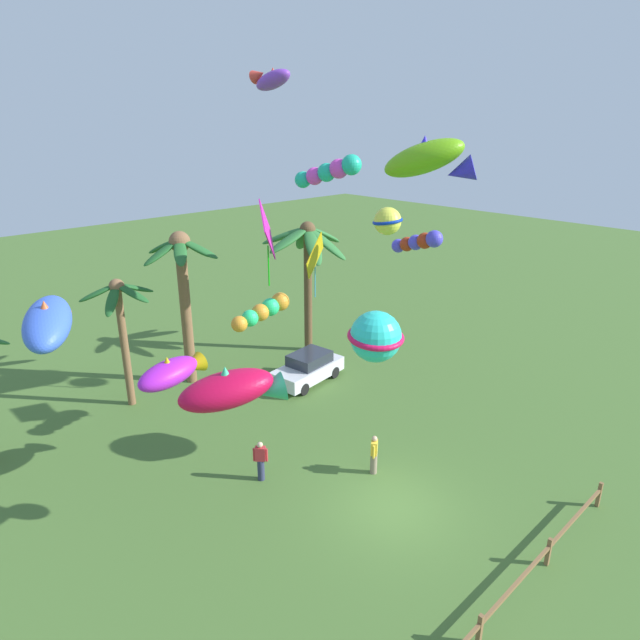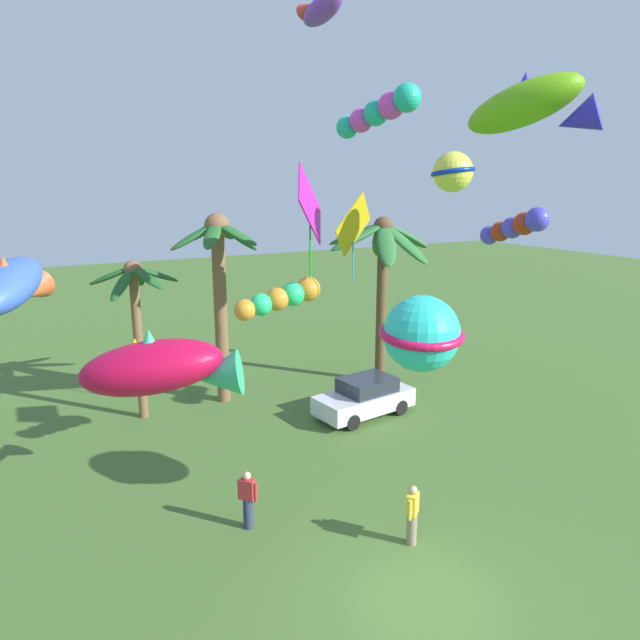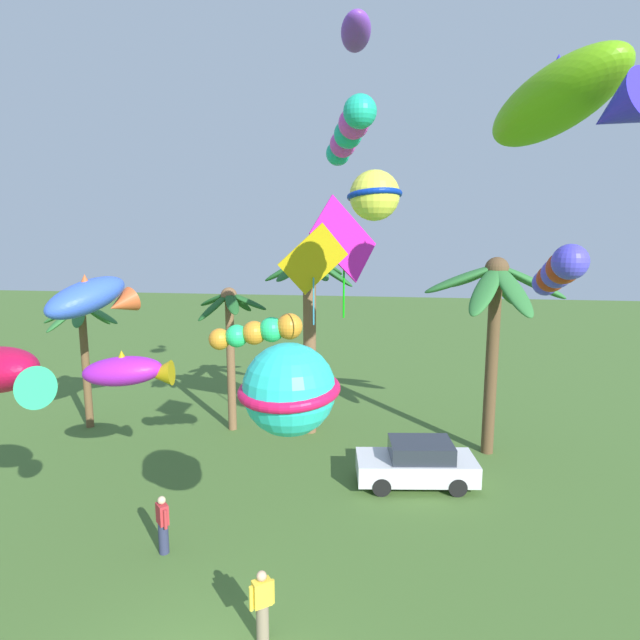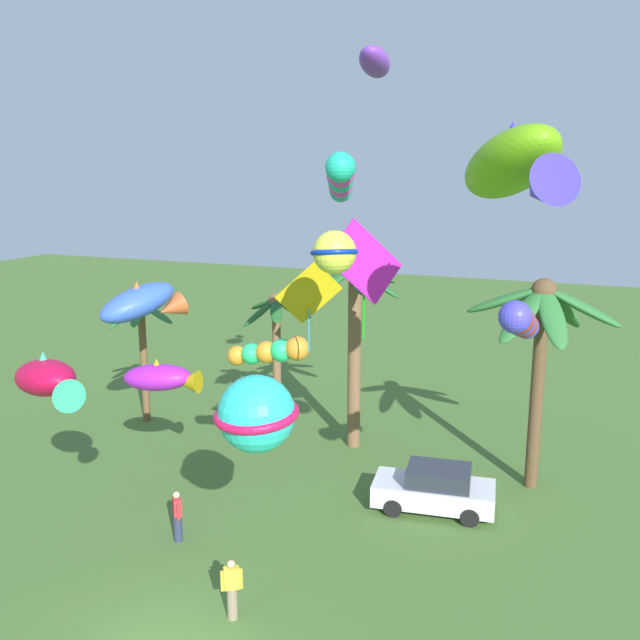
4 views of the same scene
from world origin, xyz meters
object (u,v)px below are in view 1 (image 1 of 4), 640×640
object	(u,v)px
palm_tree_0	(121,313)
kite_fish_5	(271,79)
kite_tube_0	(263,311)
kite_ball_8	(388,221)
kite_fish_6	(233,389)
kite_fish_2	(429,160)
kite_fish_9	(49,322)
kite_diamond_3	(267,231)
spectator_0	(261,461)
kite_tube_11	(418,242)
spectator_1	(374,454)
kite_ball_7	(376,337)
palm_tree_3	(307,251)
kite_diamond_4	(315,257)
palm_tree_2	(183,275)
kite_fish_1	(172,372)
parked_car_0	(308,368)

from	to	relation	value
palm_tree_0	kite_fish_5	bearing A→B (deg)	-38.54
kite_tube_0	kite_ball_8	distance (m)	5.85
kite_fish_6	kite_fish_2	bearing A→B (deg)	10.48
kite_fish_5	kite_fish_9	bearing A→B (deg)	174.70
kite_fish_6	kite_fish_9	xyz separation A→B (m)	(-2.34, 7.44, 0.61)
kite_fish_2	kite_diamond_3	distance (m)	7.34
spectator_0	kite_tube_11	distance (m)	11.57
palm_tree_0	kite_fish_2	world-z (taller)	kite_fish_2
kite_diamond_3	kite_tube_11	xyz separation A→B (m)	(5.21, -4.09, -0.60)
spectator_1	kite_fish_6	world-z (taller)	kite_fish_6
kite_tube_0	kite_ball_7	size ratio (longest dim) A/B	1.01
spectator_1	kite_fish_6	size ratio (longest dim) A/B	0.48
palm_tree_3	kite_tube_0	distance (m)	9.22
palm_tree_3	kite_diamond_4	xyz separation A→B (m)	(-5.63, -6.65, 1.79)
palm_tree_2	kite_fish_2	xyz separation A→B (m)	(6.72, -8.93, 5.40)
palm_tree_3	spectator_1	distance (m)	13.05
kite_fish_1	kite_ball_7	xyz separation A→B (m)	(5.76, -4.35, 1.01)
kite_ball_7	kite_ball_8	size ratio (longest dim) A/B	1.72
kite_tube_0	kite_tube_11	world-z (taller)	kite_tube_11
palm_tree_0	kite_diamond_4	size ratio (longest dim) A/B	2.37
kite_fish_1	kite_fish_5	distance (m)	11.94
palm_tree_0	kite_tube_0	xyz separation A→B (m)	(2.91, -6.47, 1.03)
kite_fish_2	kite_fish_5	world-z (taller)	kite_fish_5
spectator_1	kite_fish_1	distance (m)	7.97
kite_tube_11	kite_fish_9	bearing A→B (deg)	161.40
kite_diamond_4	kite_fish_5	distance (m)	7.24
palm_tree_0	kite_tube_0	distance (m)	7.17
kite_fish_1	kite_ball_8	bearing A→B (deg)	-24.61
kite_ball_7	kite_diamond_4	bearing A→B (deg)	89.80
spectator_0	kite_ball_7	xyz separation A→B (m)	(3.80, -2.05, 4.43)
palm_tree_2	spectator_0	size ratio (longest dim) A/B	4.83
palm_tree_0	parked_car_0	bearing A→B (deg)	-27.57
palm_tree_0	kite_diamond_3	size ratio (longest dim) A/B	1.58
palm_tree_2	parked_car_0	distance (m)	7.67
kite_fish_9	kite_tube_11	xyz separation A→B (m)	(14.25, -4.80, 1.43)
kite_fish_1	kite_tube_11	size ratio (longest dim) A/B	1.05
palm_tree_0	kite_diamond_4	xyz separation A→B (m)	(4.65, -7.59, 3.10)
palm_tree_3	kite_diamond_3	size ratio (longest dim) A/B	1.94
spectator_0	kite_tube_11	size ratio (longest dim) A/B	0.59
spectator_0	kite_ball_8	xyz separation A→B (m)	(5.39, -1.06, 8.24)
kite_fish_1	kite_diamond_3	distance (m)	7.63
palm_tree_0	kite_ball_8	bearing A→B (deg)	-57.51
kite_tube_11	kite_fish_5	bearing A→B (deg)	141.29
kite_diamond_4	kite_ball_7	size ratio (longest dim) A/B	0.96
kite_ball_7	kite_fish_5	bearing A→B (deg)	83.34
kite_fish_1	kite_diamond_3	world-z (taller)	kite_diamond_3
palm_tree_0	kite_tube_11	xyz separation A→B (m)	(10.30, -8.23, 2.93)
palm_tree_0	kite_ball_7	size ratio (longest dim) A/B	2.27
kite_tube_0	kite_diamond_4	distance (m)	2.92
spectator_1	kite_fish_2	distance (m)	12.03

